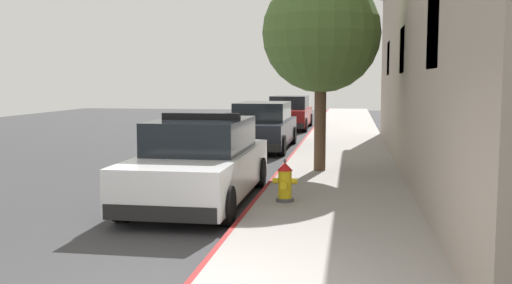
# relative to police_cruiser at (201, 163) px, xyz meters

# --- Properties ---
(ground_plane) EXTENTS (30.92, 60.00, 0.20)m
(ground_plane) POSITION_rel_police_cruiser_xyz_m (-3.45, 4.77, -0.84)
(ground_plane) COLOR #353538
(sidewalk_pavement) EXTENTS (2.83, 60.00, 0.13)m
(sidewalk_pavement) POSITION_rel_police_cruiser_xyz_m (2.55, 4.77, -0.68)
(sidewalk_pavement) COLOR gray
(sidewalk_pavement) RESTS_ON ground
(curb_painted_edge) EXTENTS (0.08, 60.00, 0.13)m
(curb_painted_edge) POSITION_rel_police_cruiser_xyz_m (1.09, 4.77, -0.68)
(curb_painted_edge) COLOR maroon
(curb_painted_edge) RESTS_ON ground
(police_cruiser) EXTENTS (1.94, 4.84, 1.68)m
(police_cruiser) POSITION_rel_police_cruiser_xyz_m (0.00, 0.00, 0.00)
(police_cruiser) COLOR white
(police_cruiser) RESTS_ON ground
(parked_car_silver_ahead) EXTENTS (1.94, 4.84, 1.56)m
(parked_car_silver_ahead) POSITION_rel_police_cruiser_xyz_m (-0.15, 8.68, -0.00)
(parked_car_silver_ahead) COLOR black
(parked_car_silver_ahead) RESTS_ON ground
(parked_car_dark_far) EXTENTS (1.94, 4.84, 1.56)m
(parked_car_dark_far) POSITION_rel_police_cruiser_xyz_m (-0.11, 17.03, -0.00)
(parked_car_dark_far) COLOR maroon
(parked_car_dark_far) RESTS_ON ground
(fire_hydrant) EXTENTS (0.44, 0.40, 0.76)m
(fire_hydrant) POSITION_rel_police_cruiser_xyz_m (1.64, -0.34, -0.26)
(fire_hydrant) COLOR #4C4C51
(fire_hydrant) RESTS_ON sidewalk_pavement
(street_tree) EXTENTS (2.80, 2.80, 4.66)m
(street_tree) POSITION_rel_police_cruiser_xyz_m (2.05, 3.42, 2.63)
(street_tree) COLOR brown
(street_tree) RESTS_ON sidewalk_pavement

